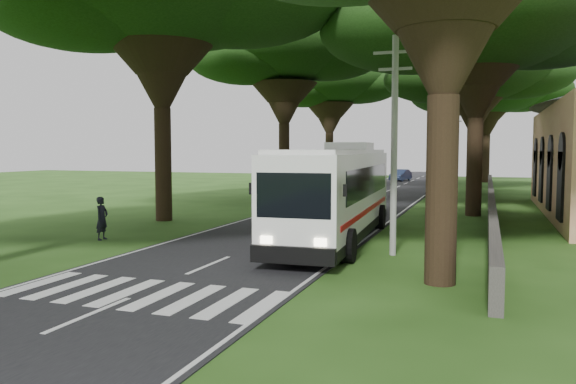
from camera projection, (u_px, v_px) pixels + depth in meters
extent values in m
plane|color=#234614|center=(178.00, 279.00, 16.95)|extent=(140.00, 140.00, 0.00)
cube|color=black|center=(358.00, 203.00, 40.43)|extent=(8.00, 120.00, 0.04)
cube|color=silver|center=(140.00, 295.00, 15.07)|extent=(8.00, 3.00, 0.01)
cube|color=#383533|center=(491.00, 200.00, 36.44)|extent=(0.35, 50.00, 1.20)
cylinder|color=gray|center=(394.00, 147.00, 20.44)|extent=(0.24, 0.24, 8.00)
cube|color=gray|center=(395.00, 52.00, 20.18)|extent=(1.60, 0.10, 0.10)
cube|color=gray|center=(395.00, 69.00, 20.23)|extent=(1.20, 0.10, 0.10)
cylinder|color=gray|center=(439.00, 148.00, 39.23)|extent=(0.24, 0.24, 8.00)
cube|color=gray|center=(440.00, 99.00, 38.97)|extent=(1.60, 0.10, 0.10)
cube|color=gray|center=(440.00, 108.00, 39.02)|extent=(1.20, 0.10, 0.10)
cylinder|color=gray|center=(455.00, 148.00, 58.02)|extent=(0.24, 0.24, 8.00)
cube|color=gray|center=(456.00, 115.00, 57.76)|extent=(1.60, 0.10, 0.10)
cube|color=gray|center=(455.00, 121.00, 57.81)|extent=(1.20, 0.10, 0.10)
cylinder|color=black|center=(163.00, 165.00, 30.66)|extent=(0.90, 0.90, 6.14)
cone|color=black|center=(162.00, 73.00, 30.28)|extent=(3.20, 3.20, 3.80)
cylinder|color=black|center=(284.00, 160.00, 47.41)|extent=(0.90, 0.90, 6.05)
cone|color=black|center=(284.00, 101.00, 47.03)|extent=(3.20, 3.20, 3.80)
ellipsoid|color=black|center=(284.00, 47.00, 46.69)|extent=(13.65, 13.65, 5.73)
cylinder|color=black|center=(329.00, 158.00, 64.66)|extent=(0.90, 0.90, 5.76)
cone|color=black|center=(330.00, 117.00, 64.30)|extent=(3.20, 3.20, 3.80)
ellipsoid|color=black|center=(330.00, 80.00, 63.98)|extent=(13.18, 13.18, 5.54)
cylinder|color=black|center=(442.00, 191.00, 16.11)|extent=(0.90, 0.90, 5.44)
cone|color=black|center=(445.00, 27.00, 15.76)|extent=(3.20, 3.20, 3.80)
cylinder|color=black|center=(474.00, 167.00, 32.84)|extent=(0.90, 0.90, 5.72)
cone|color=black|center=(476.00, 85.00, 32.48)|extent=(3.20, 3.20, 3.80)
ellipsoid|color=black|center=(478.00, 13.00, 32.17)|extent=(15.75, 15.75, 6.62)
cylinder|color=black|center=(473.00, 163.00, 49.93)|extent=(0.90, 0.90, 5.47)
cone|color=black|center=(474.00, 110.00, 49.58)|extent=(3.20, 3.20, 3.80)
ellipsoid|color=black|center=(475.00, 67.00, 49.29)|extent=(14.05, 14.05, 5.90)
cylinder|color=black|center=(486.00, 159.00, 66.50)|extent=(0.90, 0.90, 5.58)
cone|color=black|center=(487.00, 119.00, 66.15)|extent=(3.20, 3.20, 3.80)
ellipsoid|color=black|center=(488.00, 85.00, 65.85)|extent=(15.85, 15.85, 6.66)
cube|color=white|center=(336.00, 192.00, 23.73)|extent=(3.45, 13.29, 3.23)
cube|color=black|center=(337.00, 180.00, 24.01)|extent=(3.38, 10.88, 1.21)
cube|color=black|center=(336.00, 228.00, 23.85)|extent=(3.49, 13.33, 0.38)
cube|color=#B70C0D|center=(336.00, 209.00, 23.79)|extent=(3.43, 11.97, 0.20)
cube|color=white|center=(336.00, 152.00, 23.60)|extent=(3.20, 12.62, 0.20)
cylinder|color=black|center=(273.00, 242.00, 20.04)|extent=(0.45, 1.23, 1.21)
cylinder|color=black|center=(349.00, 246.00, 19.26)|extent=(0.45, 1.23, 1.21)
cylinder|color=black|center=(326.00, 215.00, 28.22)|extent=(0.45, 1.23, 1.21)
cylinder|color=black|center=(380.00, 217.00, 27.44)|extent=(0.45, 1.23, 1.21)
imported|color=#9A9B9F|center=(373.00, 180.00, 56.86)|extent=(1.74, 4.28, 1.46)
imported|color=navy|center=(401.00, 175.00, 69.13)|extent=(2.32, 4.52, 1.42)
imported|color=maroon|center=(441.00, 173.00, 74.26)|extent=(2.51, 4.99, 1.39)
imported|color=black|center=(102.00, 218.00, 24.17)|extent=(0.48, 0.70, 1.87)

